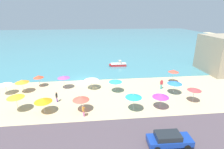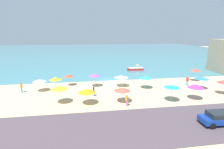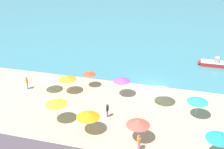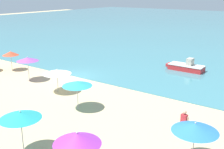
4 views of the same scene
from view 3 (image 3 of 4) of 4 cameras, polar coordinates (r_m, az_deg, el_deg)
name	(u,v)px [view 3 (image 3 of 4)]	position (r m, az deg, el deg)	size (l,w,h in m)	color
ground_plane	(151,86)	(36.93, 7.86, -2.24)	(160.00, 160.00, 0.00)	tan
sea	(176,5)	(89.34, 12.85, 13.69)	(150.00, 110.00, 0.05)	teal
beach_umbrella_0	(219,137)	(25.48, 20.95, -11.78)	(2.23, 2.23, 2.49)	#B2B2B7
beach_umbrella_1	(198,100)	(30.64, 17.02, -5.03)	(2.23, 2.23, 2.26)	#B2B2B7
beach_umbrella_2	(89,73)	(35.68, -4.68, 0.34)	(1.76, 1.76, 2.21)	#B2B2B7
beach_umbrella_4	(56,102)	(28.96, -11.24, -5.54)	(2.20, 2.20, 2.59)	#B2B2B7
beach_umbrella_6	(161,89)	(32.24, 9.96, -3.00)	(2.48, 2.48, 2.09)	#B2B2B7
beach_umbrella_7	(138,123)	(26.15, 5.33, -9.75)	(2.24, 2.24, 2.22)	#B2B2B7
beach_umbrella_9	(68,78)	(34.50, -9.02, -0.65)	(2.17, 2.17, 2.30)	#B2B2B7
beach_umbrella_10	(122,80)	(33.30, 1.99, -1.05)	(2.13, 2.13, 2.41)	#B2B2B7
beach_umbrella_11	(47,78)	(35.30, -13.03, -0.64)	(2.14, 2.14, 2.13)	#B2B2B7
beach_umbrella_12	(88,115)	(27.23, -4.87, -8.12)	(2.29, 2.29, 2.28)	#B2B2B7
bather_0	(27,82)	(36.92, -16.90, -1.50)	(0.44, 0.42, 1.71)	#1999B2
bather_1	(107,110)	(29.89, -0.95, -7.13)	(0.22, 0.57, 1.58)	purple
bather_2	(139,141)	(25.66, 5.47, -13.40)	(0.38, 0.49, 1.62)	pink
skiff_nearshore	(214,63)	(44.89, 19.96, 2.15)	(4.20, 1.67, 1.42)	red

